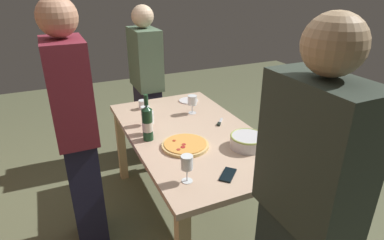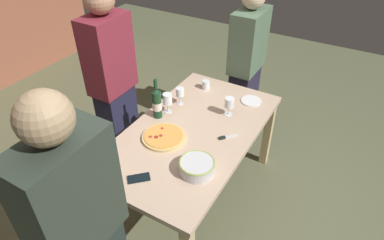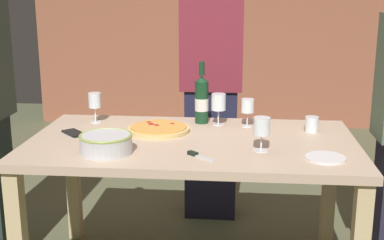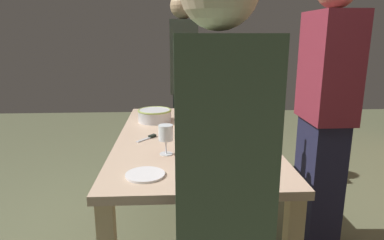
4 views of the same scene
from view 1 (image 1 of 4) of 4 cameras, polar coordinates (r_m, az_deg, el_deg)
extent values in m
plane|color=#5D6144|center=(2.82, 0.00, -15.95)|extent=(8.00, 8.00, 0.00)
cube|color=#CAAA8E|center=(2.41, 0.00, -2.58)|extent=(1.60, 0.90, 0.04)
cube|color=#D3B784|center=(2.30, 17.70, -16.74)|extent=(0.07, 0.07, 0.71)
cube|color=#D3B784|center=(3.33, 0.87, -1.81)|extent=(0.07, 0.07, 0.71)
cube|color=#D3B784|center=(3.11, -12.43, -4.41)|extent=(0.07, 0.07, 0.71)
cylinder|color=#DCBA75|center=(2.20, -1.20, -4.52)|extent=(0.32, 0.32, 0.02)
cylinder|color=#E99F46|center=(2.19, -1.20, -4.21)|extent=(0.29, 0.29, 0.01)
cylinder|color=#AB382B|center=(2.11, -2.40, -5.26)|extent=(0.03, 0.03, 0.00)
cylinder|color=#AD2723|center=(2.14, -1.62, -4.83)|extent=(0.03, 0.03, 0.00)
cylinder|color=#B2351C|center=(2.22, -3.20, -3.69)|extent=(0.02, 0.02, 0.00)
cylinder|color=#B12D25|center=(2.17, -1.46, -4.35)|extent=(0.03, 0.03, 0.00)
cylinder|color=silver|center=(2.21, 9.82, -3.77)|extent=(0.23, 0.23, 0.08)
torus|color=#9CB056|center=(2.19, 9.90, -2.89)|extent=(0.24, 0.24, 0.01)
cylinder|color=#163B21|center=(2.27, -7.90, -0.86)|extent=(0.07, 0.07, 0.23)
cone|color=#163B21|center=(2.22, -8.08, 2.14)|extent=(0.07, 0.07, 0.03)
cylinder|color=#163B21|center=(2.20, -8.17, 3.54)|extent=(0.03, 0.03, 0.08)
cylinder|color=silver|center=(2.27, -7.88, -1.12)|extent=(0.07, 0.07, 0.07)
cylinder|color=white|center=(2.41, -7.57, -2.28)|extent=(0.06, 0.06, 0.00)
cylinder|color=white|center=(2.39, -7.62, -1.39)|extent=(0.01, 0.01, 0.08)
cylinder|color=white|center=(2.35, -7.73, 0.45)|extent=(0.08, 0.08, 0.09)
cylinder|color=maroon|center=(2.37, -7.69, -0.28)|extent=(0.07, 0.07, 0.02)
cylinder|color=white|center=(2.73, 0.04, 1.28)|extent=(0.07, 0.07, 0.00)
cylinder|color=white|center=(2.72, 0.04, 2.02)|extent=(0.01, 0.01, 0.07)
cylinder|color=white|center=(2.69, 0.04, 3.54)|extent=(0.08, 0.08, 0.08)
cylinder|color=maroon|center=(2.70, 0.04, 3.00)|extent=(0.07, 0.07, 0.03)
cylinder|color=white|center=(1.86, -0.88, -10.75)|extent=(0.06, 0.06, 0.00)
cylinder|color=white|center=(1.83, -0.89, -9.67)|extent=(0.01, 0.01, 0.08)
cylinder|color=white|center=(1.79, -0.90, -7.52)|extent=(0.07, 0.07, 0.08)
cylinder|color=white|center=(2.55, -8.13, -0.76)|extent=(0.06, 0.06, 0.00)
cylinder|color=white|center=(2.53, -8.18, 0.05)|extent=(0.01, 0.01, 0.07)
cylinder|color=white|center=(2.50, -8.28, 1.58)|extent=(0.07, 0.07, 0.07)
cylinder|color=maroon|center=(2.51, -8.25, 1.02)|extent=(0.06, 0.06, 0.02)
cylinder|color=white|center=(2.84, -8.76, 2.74)|extent=(0.07, 0.07, 0.08)
cylinder|color=white|center=(3.00, -0.62, 3.46)|extent=(0.18, 0.18, 0.01)
cube|color=black|center=(1.92, 6.40, -9.63)|extent=(0.15, 0.15, 0.01)
cube|color=silver|center=(2.59, 5.10, -0.18)|extent=(0.10, 0.09, 0.01)
cube|color=black|center=(2.52, 4.79, -0.72)|extent=(0.05, 0.05, 0.02)
cube|color=#242138|center=(3.48, -7.66, -0.23)|extent=(0.37, 0.20, 0.78)
cube|color=#526C53|center=(3.26, -8.32, 10.72)|extent=(0.44, 0.24, 0.58)
sphere|color=beige|center=(3.19, -8.77, 17.75)|extent=(0.21, 0.21, 0.21)
cube|color=#2D372D|center=(1.39, 20.89, -5.70)|extent=(0.45, 0.24, 0.63)
sphere|color=tan|center=(1.24, 23.92, 12.16)|extent=(0.23, 0.23, 0.23)
cube|color=#1F1F38|center=(2.44, -18.32, -11.91)|extent=(0.33, 0.20, 0.85)
cube|color=maroon|center=(2.11, -20.93, 4.73)|extent=(0.39, 0.24, 0.64)
sphere|color=tan|center=(2.02, -22.84, 16.55)|extent=(0.23, 0.23, 0.23)
camera|label=2|loc=(1.98, 67.62, 26.49)|focal=31.39mm
camera|label=3|loc=(4.01, 33.51, 15.51)|focal=48.95mm
camera|label=4|loc=(4.13, -10.83, 17.47)|focal=32.00mm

